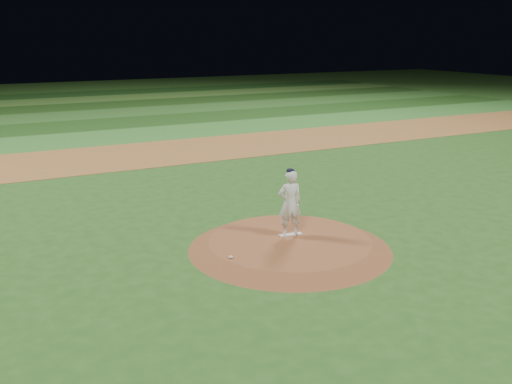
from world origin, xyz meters
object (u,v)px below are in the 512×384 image
pitching_rubber (291,235)px  rosin_bag (231,257)px  pitchers_mound (290,244)px  pitcher_on_mound (290,203)px

pitching_rubber → rosin_bag: bearing=-153.5°
pitchers_mound → pitching_rubber: 0.41m
rosin_bag → pitcher_on_mound: pitcher_on_mound is taller
pitchers_mound → rosin_bag: bearing=-167.0°
pitchers_mound → rosin_bag: (-1.97, -0.46, 0.16)m
pitchers_mound → pitching_rubber: pitching_rubber is taller
pitchers_mound → pitching_rubber: bearing=56.1°
pitchers_mound → pitcher_on_mound: 1.12m
pitchers_mound → rosin_bag: size_ratio=47.42×
pitchers_mound → rosin_bag: 2.03m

